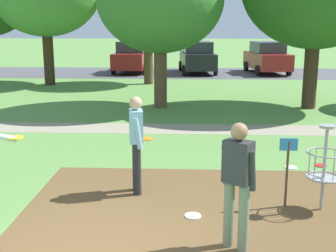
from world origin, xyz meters
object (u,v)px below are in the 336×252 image
at_px(disc_golf_basket, 320,164).
at_px(tree_near_left, 148,0).
at_px(player_waiting_right, 238,179).
at_px(parked_car_center_right, 267,58).
at_px(frisbee_by_tee, 193,216).
at_px(frisbee_far_left, 291,167).
at_px(player_foreground_watching, 136,139).
at_px(parked_car_center_left, 197,57).
at_px(parked_car_leftmost, 133,57).
at_px(frisbee_mid_grass, 321,165).

relative_size(disc_golf_basket, tree_near_left, 0.25).
distance_m(player_waiting_right, parked_car_center_right, 21.58).
bearing_deg(disc_golf_basket, player_waiting_right, -137.14).
height_order(frisbee_by_tee, frisbee_far_left, same).
bearing_deg(parked_car_center_right, tree_near_left, -142.77).
distance_m(player_waiting_right, frisbee_far_left, 3.86).
relative_size(frisbee_by_tee, tree_near_left, 0.05).
height_order(disc_golf_basket, player_waiting_right, player_waiting_right).
bearing_deg(player_foreground_watching, parked_car_center_left, 85.86).
distance_m(disc_golf_basket, frisbee_by_tee, 2.16).
height_order(player_foreground_watching, parked_car_center_left, parked_car_center_left).
bearing_deg(tree_near_left, parked_car_leftmost, 105.08).
bearing_deg(player_foreground_watching, parked_car_center_right, 74.12).
xyz_separation_m(disc_golf_basket, player_waiting_right, (-1.44, -1.34, 0.21)).
bearing_deg(parked_car_center_right, parked_car_center_left, 179.80).
bearing_deg(parked_car_center_left, frisbee_by_tee, -91.19).
bearing_deg(player_waiting_right, parked_car_center_left, 90.36).
xyz_separation_m(player_waiting_right, frisbee_by_tee, (-0.55, 0.97, -0.96)).
distance_m(frisbee_by_tee, parked_car_center_right, 20.77).
bearing_deg(frisbee_mid_grass, parked_car_center_left, 97.35).
distance_m(frisbee_by_tee, tree_near_left, 15.91).
relative_size(player_waiting_right, tree_near_left, 0.30).
bearing_deg(player_foreground_watching, frisbee_mid_grass, 24.30).
bearing_deg(parked_car_center_right, frisbee_mid_grass, -95.87).
bearing_deg(parked_car_leftmost, tree_near_left, -74.92).
xyz_separation_m(player_waiting_right, tree_near_left, (-2.60, 16.24, 3.01)).
bearing_deg(frisbee_mid_grass, tree_near_left, 110.55).
xyz_separation_m(player_foreground_watching, parked_car_center_left, (1.40, 19.29, -0.05)).
xyz_separation_m(frisbee_by_tee, frisbee_far_left, (2.04, 2.47, 0.00)).
bearing_deg(parked_car_center_left, parked_car_leftmost, 177.24).
height_order(frisbee_far_left, tree_near_left, tree_near_left).
bearing_deg(parked_car_center_right, parked_car_leftmost, 178.56).
relative_size(player_foreground_watching, parked_car_center_left, 0.39).
xyz_separation_m(frisbee_far_left, tree_near_left, (-4.08, 12.80, 3.97)).
xyz_separation_m(tree_near_left, parked_car_center_left, (2.46, 4.99, -3.06)).
bearing_deg(player_waiting_right, disc_golf_basket, 42.86).
height_order(frisbee_mid_grass, parked_car_center_right, parked_car_center_right).
bearing_deg(parked_car_center_right, frisbee_far_left, -97.91).
distance_m(player_foreground_watching, tree_near_left, 14.65).
relative_size(disc_golf_basket, parked_car_center_right, 0.32).
bearing_deg(parked_car_center_right, player_foreground_watching, -105.88).
relative_size(tree_near_left, parked_car_leftmost, 1.31).
height_order(player_foreground_watching, parked_car_center_right, parked_car_center_right).
relative_size(frisbee_by_tee, frisbee_far_left, 1.02).
bearing_deg(tree_near_left, disc_golf_basket, -74.84).
xyz_separation_m(player_foreground_watching, player_waiting_right, (1.53, -1.94, 0.00)).
xyz_separation_m(player_waiting_right, frisbee_far_left, (1.49, 3.43, -0.96)).
bearing_deg(parked_car_leftmost, parked_car_center_left, -2.76).
relative_size(parked_car_leftmost, parked_car_center_left, 0.99).
bearing_deg(player_foreground_watching, disc_golf_basket, -11.45).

